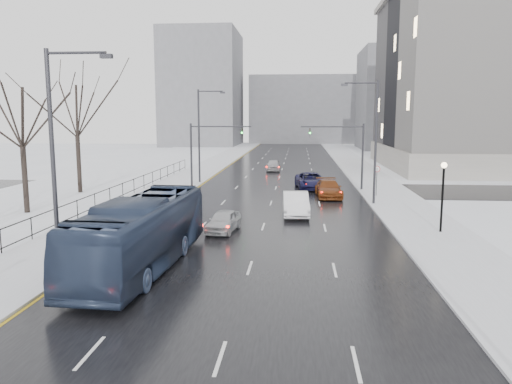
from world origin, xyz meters
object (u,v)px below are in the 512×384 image
(no_uturn_sign, at_px, (377,172))
(sedan_right_cross, at_px, (311,181))
(sedan_right_near, at_px, (296,204))
(streetlight_l_far, at_px, (201,131))
(tree_park_e, at_px, (80,193))
(sedan_center_far, at_px, (273,165))
(sedan_center_near, at_px, (224,221))
(streetlight_r_mid, at_px, (373,136))
(tree_park_d, at_px, (27,214))
(mast_signal_left, at_px, (202,148))
(sedan_right_far, at_px, (329,189))
(streetlight_l_near, at_px, (58,152))
(lamppost_r_mid, at_px, (443,187))
(bus, at_px, (142,233))
(mast_signal_right, at_px, (352,149))

(no_uturn_sign, xyz_separation_m, sedan_right_cross, (-5.70, 4.66, -1.45))
(sedan_right_near, bearing_deg, streetlight_l_far, 118.07)
(tree_park_e, distance_m, sedan_center_far, 27.12)
(tree_park_e, relative_size, sedan_center_near, 3.45)
(streetlight_l_far, xyz_separation_m, no_uturn_sign, (17.37, -8.00, -3.32))
(streetlight_l_far, xyz_separation_m, sedan_right_near, (10.25, -17.07, -4.73))
(streetlight_r_mid, bearing_deg, sedan_right_cross, 118.33)
(tree_park_e, xyz_separation_m, streetlight_l_far, (10.03, 8.00, 5.62))
(no_uturn_sign, bearing_deg, sedan_right_near, -128.14)
(tree_park_d, relative_size, sedan_right_near, 2.41)
(mast_signal_left, height_order, no_uturn_sign, mast_signal_left)
(tree_park_e, bearing_deg, sedan_right_far, -1.11)
(streetlight_l_near, distance_m, sedan_right_cross, 31.31)
(mast_signal_left, bearing_deg, sedan_right_far, -19.92)
(streetlight_l_near, relative_size, sedan_right_far, 1.89)
(sedan_right_near, bearing_deg, mast_signal_left, 122.84)
(streetlight_r_mid, height_order, lamppost_r_mid, streetlight_r_mid)
(streetlight_l_far, relative_size, bus, 0.82)
(streetlight_l_far, bearing_deg, lamppost_r_mid, -48.94)
(mast_signal_left, relative_size, no_uturn_sign, 2.41)
(tree_park_d, height_order, streetlight_l_near, streetlight_l_near)
(lamppost_r_mid, distance_m, mast_signal_right, 18.41)
(sedan_center_near, height_order, sedan_right_far, sedan_right_far)
(streetlight_l_far, bearing_deg, sedan_right_cross, -15.98)
(tree_park_d, bearing_deg, lamppost_r_mid, -7.91)
(sedan_center_near, bearing_deg, mast_signal_right, 70.24)
(bus, bearing_deg, sedan_right_cross, 75.40)
(mast_signal_left, distance_m, no_uturn_sign, 17.10)
(streetlight_r_mid, relative_size, sedan_center_far, 2.25)
(mast_signal_right, bearing_deg, streetlight_r_mid, -84.00)
(sedan_right_near, relative_size, sedan_right_far, 0.98)
(streetlight_r_mid, relative_size, sedan_right_far, 1.89)
(streetlight_r_mid, height_order, streetlight_l_near, same)
(sedan_right_near, bearing_deg, streetlight_r_mid, 36.85)
(sedan_right_near, bearing_deg, sedan_right_far, 68.70)
(bus, height_order, sedan_center_near, bus)
(streetlight_l_near, bearing_deg, tree_park_e, 112.69)
(mast_signal_right, height_order, sedan_right_cross, mast_signal_right)
(tree_park_d, bearing_deg, sedan_center_far, 61.67)
(streetlight_l_far, distance_m, mast_signal_left, 4.36)
(lamppost_r_mid, relative_size, sedan_center_far, 0.97)
(bus, bearing_deg, mast_signal_left, 97.80)
(no_uturn_sign, bearing_deg, streetlight_r_mid, -104.48)
(tree_park_e, bearing_deg, mast_signal_left, 20.19)
(no_uturn_sign, xyz_separation_m, sedan_center_near, (-11.57, -14.59, -1.59))
(mast_signal_right, xyz_separation_m, sedan_center_near, (-9.69, -18.59, -3.40))
(no_uturn_sign, bearing_deg, mast_signal_left, 166.40)
(tree_park_e, bearing_deg, streetlight_r_mid, -8.63)
(mast_signal_left, bearing_deg, lamppost_r_mid, -44.48)
(sedan_right_cross, bearing_deg, tree_park_d, -153.15)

